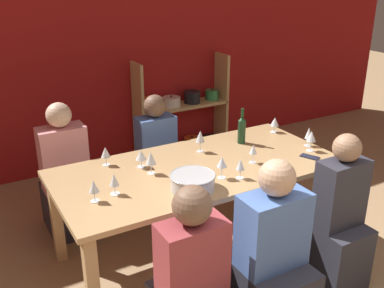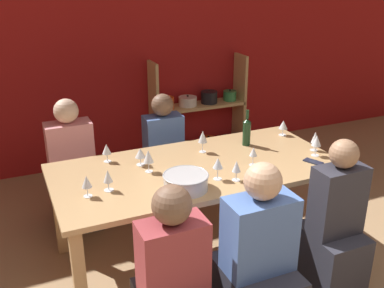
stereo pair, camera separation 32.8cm
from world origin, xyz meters
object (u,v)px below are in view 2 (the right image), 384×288
wine_glass_red_c (218,164)px  cell_phone (313,162)px  person_near_b (333,238)px  wine_bottle_green (247,131)px  wine_glass_white_c (108,177)px  shelf_unit (197,120)px  dining_table (197,176)px  wine_glass_empty_c (203,137)px  person_near_a (257,270)px  wine_glass_empty_a (236,167)px  wine_glass_empty_b (283,125)px  wine_glass_empty_d (148,157)px  person_far_a (73,179)px  wine_glass_white_e (315,138)px  wine_glass_white_a (253,152)px  wine_glass_white_d (140,153)px  wine_glass_white_b (87,182)px  person_far_b (164,166)px  wine_glass_red_b (107,149)px  mixing_bowl (186,181)px  wine_glass_red_a (317,141)px

wine_glass_red_c → cell_phone: wine_glass_red_c is taller
cell_phone → person_near_b: person_near_b is taller
wine_bottle_green → wine_glass_white_c: wine_bottle_green is taller
shelf_unit → dining_table: (-0.88, -1.93, 0.26)m
wine_glass_empty_c → person_near_a: size_ratio=0.16×
wine_glass_empty_a → person_near_b: person_near_b is taller
wine_glass_empty_b → wine_glass_empty_d: 1.40m
shelf_unit → wine_glass_empty_d: bearing=-123.8°
wine_bottle_green → wine_glass_empty_b: bearing=9.6°
wine_bottle_green → wine_glass_empty_d: 0.97m
wine_glass_white_c → person_far_a: person_far_a is taller
wine_glass_white_e → person_near_b: (-0.36, -0.72, -0.45)m
wine_glass_white_a → wine_glass_empty_d: (-0.78, 0.21, 0.02)m
shelf_unit → wine_glass_white_e: 2.09m
wine_bottle_green → wine_glass_white_d: size_ratio=2.27×
wine_glass_white_b → wine_glass_white_c: (0.15, 0.03, -0.00)m
wine_glass_white_e → person_near_a: person_near_a is taller
wine_glass_white_c → person_far_b: (0.75, 0.96, -0.45)m
wine_glass_red_b → person_near_a: 1.49m
wine_glass_empty_a → person_far_b: (-0.13, 1.17, -0.46)m
mixing_bowl → wine_bottle_green: wine_bottle_green is taller
shelf_unit → wine_glass_white_e: bearing=-85.6°
wine_glass_white_b → wine_glass_empty_c: (1.04, 0.39, 0.03)m
dining_table → wine_glass_red_a: wine_glass_red_a is taller
wine_glass_white_a → mixing_bowl: bearing=-165.8°
wine_glass_white_a → person_far_a: size_ratio=0.13×
wine_glass_empty_a → cell_phone: wine_glass_empty_a is taller
wine_bottle_green → wine_glass_white_d: bearing=-177.9°
shelf_unit → person_near_b: shelf_unit is taller
dining_table → cell_phone: size_ratio=13.40×
wine_bottle_green → wine_glass_red_a: wine_bottle_green is taller
wine_glass_white_b → wine_glass_empty_d: (0.50, 0.20, 0.02)m
shelf_unit → mixing_bowl: 2.54m
wine_bottle_green → person_far_a: bearing=155.7°
shelf_unit → wine_glass_white_b: shelf_unit is taller
wine_glass_white_a → wine_glass_empty_d: bearing=164.7°
wine_glass_empty_c → wine_glass_red_b: bearing=170.9°
wine_glass_red_a → person_near_a: size_ratio=0.15×
wine_glass_white_d → shelf_unit: bearing=53.6°
wine_glass_red_a → person_far_b: 1.48m
wine_glass_empty_c → cell_phone: (0.71, -0.55, -0.13)m
wine_glass_white_b → person_far_a: 1.11m
wine_glass_red_a → wine_glass_red_c: bearing=-175.9°
wine_glass_empty_a → wine_glass_white_b: 1.05m
person_near_b → wine_bottle_green: bearing=95.5°
wine_glass_red_a → person_far_b: bearing=132.3°
wine_glass_red_a → wine_glass_empty_b: bearing=86.9°
wine_glass_empty_a → wine_glass_empty_d: (-0.53, 0.39, 0.02)m
wine_glass_empty_d → cell_phone: 1.30m
person_near_a → wine_glass_white_a: bearing=62.2°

